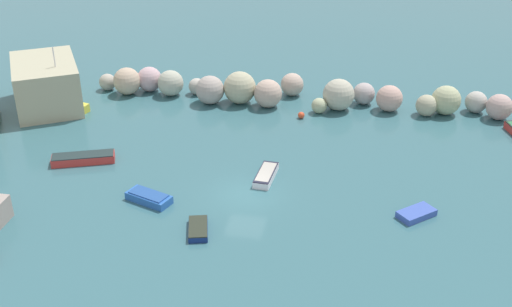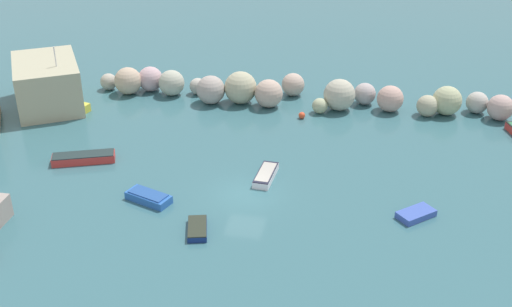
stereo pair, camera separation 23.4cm
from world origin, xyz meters
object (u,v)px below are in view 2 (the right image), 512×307
object	(u,v)px
moored_boat_1	(266,175)
moored_boat_2	(416,214)
moored_boat_4	(63,106)
moored_boat_7	(197,229)
channel_buoy	(302,115)
moored_boat_6	(84,158)
moored_boat_3	(149,197)

from	to	relation	value
moored_boat_1	moored_boat_2	world-z (taller)	moored_boat_1
moored_boat_4	moored_boat_7	distance (m)	21.68
channel_buoy	moored_boat_6	xyz separation A→B (m)	(-14.29, -10.20, 0.04)
moored_boat_1	moored_boat_3	world-z (taller)	moored_boat_3
channel_buoy	moored_boat_1	world-z (taller)	channel_buoy
channel_buoy	moored_boat_2	size ratio (longest dim) A/B	0.21
moored_boat_3	moored_boat_2	bearing A→B (deg)	24.78
moored_boat_6	moored_boat_1	bearing A→B (deg)	-19.98
channel_buoy	moored_boat_3	xyz separation A→B (m)	(-8.04, -14.34, 0.01)
moored_boat_2	moored_boat_4	distance (m)	30.44
moored_boat_1	moored_boat_4	distance (m)	20.24
channel_buoy	moored_boat_6	size ratio (longest dim) A/B	0.12
moored_boat_2	moored_boat_4	size ratio (longest dim) A/B	0.46
channel_buoy	moored_boat_4	size ratio (longest dim) A/B	0.10
moored_boat_2	moored_boat_7	size ratio (longest dim) A/B	1.01
moored_boat_3	moored_boat_7	world-z (taller)	moored_boat_3
moored_boat_1	moored_boat_7	xyz separation A→B (m)	(-2.90, -6.92, -0.07)
channel_buoy	moored_boat_7	bearing A→B (deg)	-103.53
moored_boat_2	moored_boat_6	bearing A→B (deg)	131.35
moored_boat_2	channel_buoy	bearing A→B (deg)	81.88
moored_boat_1	moored_boat_2	size ratio (longest dim) A/B	1.25
channel_buoy	moored_boat_6	bearing A→B (deg)	-144.49
channel_buoy	moored_boat_6	world-z (taller)	moored_boat_6
channel_buoy	moored_boat_2	bearing A→B (deg)	-56.68
moored_boat_1	moored_boat_3	xyz separation A→B (m)	(-6.83, -4.21, 0.01)
moored_boat_1	moored_boat_7	bearing A→B (deg)	161.67
moored_boat_4	moored_boat_7	world-z (taller)	moored_boat_4
channel_buoy	moored_boat_7	size ratio (longest dim) A/B	0.22
moored_boat_7	moored_boat_1	bearing A→B (deg)	142.81
moored_boat_1	moored_boat_2	xyz separation A→B (m)	(9.82, -2.96, -0.07)
moored_boat_7	channel_buoy	bearing A→B (deg)	151.98
moored_boat_3	moored_boat_4	world-z (taller)	moored_boat_4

